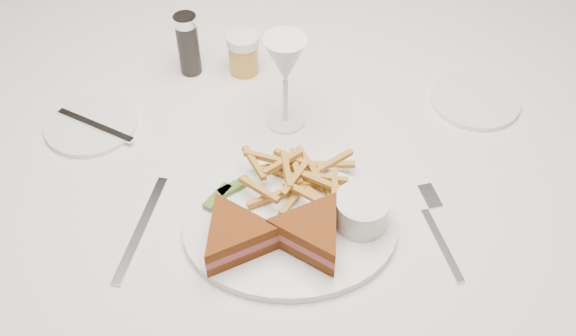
# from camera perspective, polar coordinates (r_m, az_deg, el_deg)

# --- Properties ---
(ground) EXTENTS (5.00, 5.00, 0.00)m
(ground) POSITION_cam_1_polar(r_m,az_deg,el_deg) (1.81, 8.50, -10.79)
(ground) COLOR black
(ground) RESTS_ON ground
(table) EXTENTS (1.69, 1.21, 0.75)m
(table) POSITION_cam_1_polar(r_m,az_deg,el_deg) (1.35, -0.25, -10.79)
(table) COLOR silver
(table) RESTS_ON ground
(chair_far) EXTENTS (0.62, 0.58, 0.61)m
(chair_far) POSITION_cam_1_polar(r_m,az_deg,el_deg) (2.07, -3.19, 11.03)
(chair_far) COLOR #493A2D
(chair_far) RESTS_ON ground
(table_setting) EXTENTS (0.85, 0.64, 0.18)m
(table_setting) POSITION_cam_1_polar(r_m,az_deg,el_deg) (1.00, -0.42, -0.26)
(table_setting) COLOR white
(table_setting) RESTS_ON table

